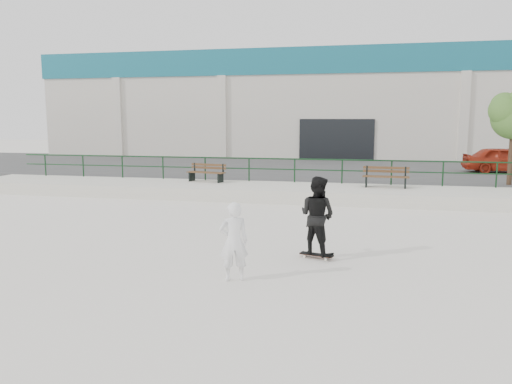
% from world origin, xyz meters
% --- Properties ---
extents(ground, '(120.00, 120.00, 0.00)m').
position_xyz_m(ground, '(0.00, 0.00, 0.00)').
color(ground, silver).
rests_on(ground, ground).
extents(ledge, '(30.00, 3.00, 0.50)m').
position_xyz_m(ledge, '(0.00, 9.50, 0.25)').
color(ledge, silver).
rests_on(ledge, ground).
extents(parking_strip, '(60.00, 14.00, 0.50)m').
position_xyz_m(parking_strip, '(0.00, 18.00, 0.25)').
color(parking_strip, '#3F3F3F').
rests_on(parking_strip, ground).
extents(railing, '(28.00, 0.06, 1.03)m').
position_xyz_m(railing, '(-0.00, 10.80, 1.24)').
color(railing, '#15391C').
rests_on(railing, ledge).
extents(commercial_building, '(44.20, 16.33, 8.00)m').
position_xyz_m(commercial_building, '(-0.00, 31.99, 4.58)').
color(commercial_building, silver).
rests_on(commercial_building, ground).
extents(bench_left, '(1.76, 0.82, 0.78)m').
position_xyz_m(bench_left, '(-4.76, 10.26, 0.89)').
color(bench_left, '#4E381A').
rests_on(bench_left, ledge).
extents(bench_right, '(1.82, 0.61, 0.83)m').
position_xyz_m(bench_right, '(2.75, 10.03, 0.91)').
color(bench_right, '#4E381A').
rests_on(bench_right, ledge).
extents(red_car, '(3.93, 1.79, 1.31)m').
position_xyz_m(red_car, '(8.77, 17.02, 1.15)').
color(red_car, '#A32814').
rests_on(red_car, parking_strip).
extents(skateboard, '(0.81, 0.40, 0.09)m').
position_xyz_m(skateboard, '(0.89, 0.96, 0.07)').
color(skateboard, black).
rests_on(skateboard, ground).
extents(standing_skater, '(1.10, 1.02, 1.80)m').
position_xyz_m(standing_skater, '(0.89, 0.96, 1.00)').
color(standing_skater, black).
rests_on(standing_skater, skateboard).
extents(seated_skater, '(0.67, 0.56, 1.58)m').
position_xyz_m(seated_skater, '(-0.56, -1.01, 0.79)').
color(seated_skater, white).
rests_on(seated_skater, ground).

